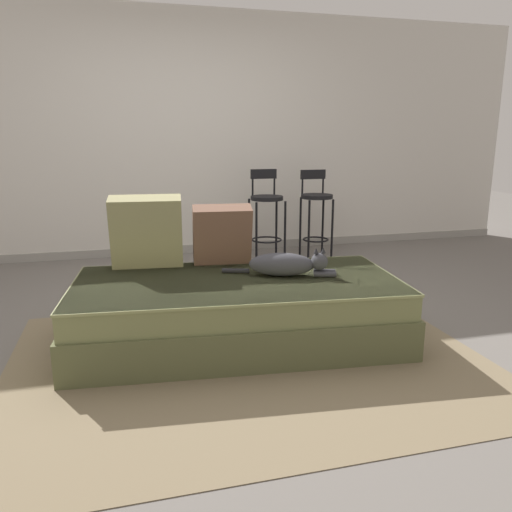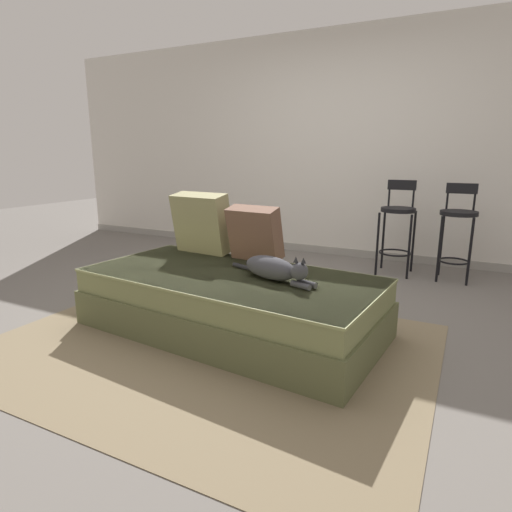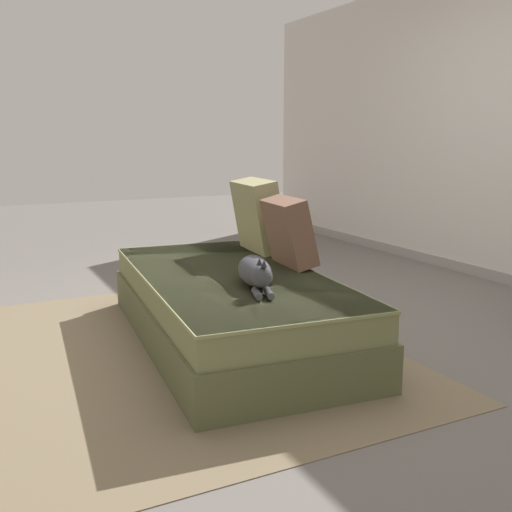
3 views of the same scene
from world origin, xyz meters
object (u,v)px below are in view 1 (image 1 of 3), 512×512
bar_stool_near_window (266,210)px  bar_stool_by_doorway (316,207)px  throw_pillow_corner (147,232)px  cat (286,264)px  couch (237,310)px  throw_pillow_middle (222,234)px

bar_stool_near_window → bar_stool_by_doorway: bearing=0.1°
throw_pillow_corner → cat: size_ratio=0.70×
couch → throw_pillow_middle: bearing=91.9°
throw_pillow_middle → cat: (0.34, -0.40, -0.14)m
couch → cat: size_ratio=3.00×
couch → bar_stool_by_doorway: (1.34, 2.06, 0.34)m
throw_pillow_corner → couch: bearing=-40.8°
couch → cat: bearing=1.3°
cat → bar_stool_by_doorway: bar_stool_by_doorway is taller
couch → bar_stool_by_doorway: 2.48m
bar_stool_by_doorway → cat: bearing=-116.2°
throw_pillow_middle → bar_stool_by_doorway: (1.35, 1.65, -0.08)m
cat → bar_stool_by_doorway: (1.01, 2.05, 0.06)m
throw_pillow_middle → bar_stool_by_doorway: 2.14m
couch → throw_pillow_corner: (-0.52, 0.45, 0.45)m
throw_pillow_middle → bar_stool_near_window: 1.84m
throw_pillow_corner → cat: (0.85, -0.45, -0.17)m
throw_pillow_corner → throw_pillow_middle: 0.51m
couch → throw_pillow_middle: 0.58m
throw_pillow_corner → throw_pillow_middle: size_ratio=1.17×
throw_pillow_corner → cat: 0.98m
throw_pillow_corner → bar_stool_by_doorway: 2.46m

